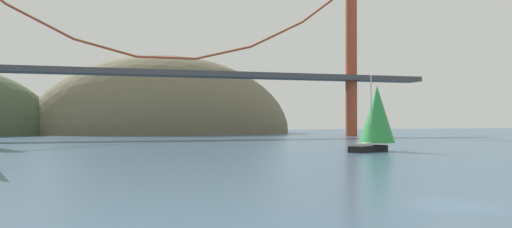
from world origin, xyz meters
The scene contains 4 objects.
ground_plane centered at (0.00, 0.00, 0.00)m, with size 360.00×360.00×0.00m, color #385670.
headland_center centered at (5.00, 135.00, 0.00)m, with size 75.82×44.00×45.66m, color #6B664C.
suspension_bridge centered at (0.00, 95.00, 15.91)m, with size 125.65×6.00×36.95m.
sailboat_green_sail centered at (18.48, 38.51, 4.41)m, with size 7.98×6.21×9.55m.
Camera 1 is at (-16.26, -20.52, 3.97)m, focal length 37.11 mm.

